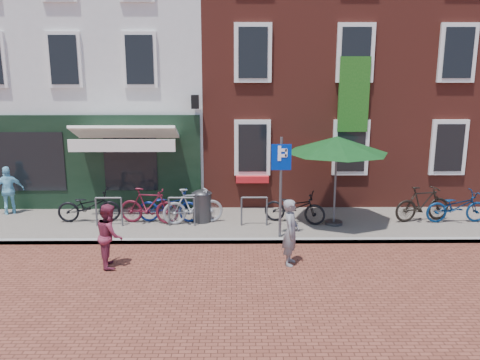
{
  "coord_description": "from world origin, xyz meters",
  "views": [
    {
      "loc": [
        -0.02,
        -11.77,
        4.35
      ],
      "look_at": [
        0.11,
        1.24,
        1.39
      ],
      "focal_mm": 36.65,
      "sensor_mm": 36.0,
      "label": 1
    }
  ],
  "objects_px": {
    "parking_sign": "(281,173)",
    "bicycle_1": "(149,206)",
    "cafe_person": "(9,190)",
    "bicycle_3": "(193,206)",
    "bicycle_2": "(169,206)",
    "bicycle_6": "(457,206)",
    "bicycle_5": "(423,204)",
    "parasol": "(337,141)",
    "woman": "(291,232)",
    "boy": "(110,235)",
    "bicycle_0": "(89,206)",
    "litter_bin": "(202,204)",
    "bicycle_4": "(295,207)"
  },
  "relations": [
    {
      "from": "bicycle_6",
      "to": "bicycle_3",
      "type": "bearing_deg",
      "value": 87.66
    },
    {
      "from": "bicycle_4",
      "to": "bicycle_6",
      "type": "xyz_separation_m",
      "value": [
        4.58,
        0.02,
        0.0
      ]
    },
    {
      "from": "parasol",
      "to": "bicycle_1",
      "type": "bearing_deg",
      "value": 178.5
    },
    {
      "from": "litter_bin",
      "to": "parking_sign",
      "type": "height_order",
      "value": "parking_sign"
    },
    {
      "from": "parasol",
      "to": "bicycle_5",
      "type": "relative_size",
      "value": 1.65
    },
    {
      "from": "bicycle_2",
      "to": "bicycle_4",
      "type": "height_order",
      "value": "same"
    },
    {
      "from": "parasol",
      "to": "boy",
      "type": "bearing_deg",
      "value": -154.32
    },
    {
      "from": "boy",
      "to": "bicycle_5",
      "type": "bearing_deg",
      "value": -86.39
    },
    {
      "from": "boy",
      "to": "bicycle_0",
      "type": "xyz_separation_m",
      "value": [
        -1.34,
        2.98,
        -0.16
      ]
    },
    {
      "from": "boy",
      "to": "bicycle_5",
      "type": "distance_m",
      "value": 8.64
    },
    {
      "from": "parking_sign",
      "to": "boy",
      "type": "bearing_deg",
      "value": -157.83
    },
    {
      "from": "litter_bin",
      "to": "bicycle_2",
      "type": "bearing_deg",
      "value": -179.07
    },
    {
      "from": "boy",
      "to": "bicycle_2",
      "type": "relative_size",
      "value": 0.83
    },
    {
      "from": "woman",
      "to": "bicycle_4",
      "type": "xyz_separation_m",
      "value": [
        0.42,
        2.75,
        -0.2
      ]
    },
    {
      "from": "cafe_person",
      "to": "bicycle_3",
      "type": "height_order",
      "value": "cafe_person"
    },
    {
      "from": "bicycle_2",
      "to": "bicycle_6",
      "type": "bearing_deg",
      "value": -88.42
    },
    {
      "from": "woman",
      "to": "boy",
      "type": "height_order",
      "value": "woman"
    },
    {
      "from": "parasol",
      "to": "bicycle_1",
      "type": "xyz_separation_m",
      "value": [
        -5.17,
        0.14,
        -1.83
      ]
    },
    {
      "from": "parking_sign",
      "to": "parasol",
      "type": "height_order",
      "value": "parking_sign"
    },
    {
      "from": "parking_sign",
      "to": "parasol",
      "type": "bearing_deg",
      "value": 33.51
    },
    {
      "from": "boy",
      "to": "cafe_person",
      "type": "relative_size",
      "value": 1.0
    },
    {
      "from": "bicycle_0",
      "to": "bicycle_4",
      "type": "distance_m",
      "value": 5.81
    },
    {
      "from": "parasol",
      "to": "bicycle_2",
      "type": "xyz_separation_m",
      "value": [
        -4.63,
        0.28,
        -1.88
      ]
    },
    {
      "from": "cafe_person",
      "to": "litter_bin",
      "type": "bearing_deg",
      "value": 144.38
    },
    {
      "from": "parking_sign",
      "to": "boy",
      "type": "xyz_separation_m",
      "value": [
        -3.96,
        -1.61,
        -1.08
      ]
    },
    {
      "from": "bicycle_1",
      "to": "bicycle_3",
      "type": "bearing_deg",
      "value": -83.18
    },
    {
      "from": "litter_bin",
      "to": "parking_sign",
      "type": "relative_size",
      "value": 0.38
    },
    {
      "from": "litter_bin",
      "to": "cafe_person",
      "type": "xyz_separation_m",
      "value": [
        -5.8,
        0.8,
        0.21
      ]
    },
    {
      "from": "boy",
      "to": "bicycle_2",
      "type": "bearing_deg",
      "value": -33.69
    },
    {
      "from": "bicycle_0",
      "to": "bicycle_3",
      "type": "xyz_separation_m",
      "value": [
        2.96,
        -0.2,
        0.05
      ]
    },
    {
      "from": "cafe_person",
      "to": "bicycle_3",
      "type": "bearing_deg",
      "value": 142.14
    },
    {
      "from": "bicycle_5",
      "to": "bicycle_1",
      "type": "bearing_deg",
      "value": 78.61
    },
    {
      "from": "bicycle_1",
      "to": "bicycle_2",
      "type": "xyz_separation_m",
      "value": [
        0.54,
        0.14,
        -0.05
      ]
    },
    {
      "from": "woman",
      "to": "cafe_person",
      "type": "xyz_separation_m",
      "value": [
        -7.99,
        3.71,
        0.06
      ]
    },
    {
      "from": "woman",
      "to": "bicycle_2",
      "type": "xyz_separation_m",
      "value": [
        -3.13,
        2.89,
        -0.2
      ]
    },
    {
      "from": "litter_bin",
      "to": "bicycle_6",
      "type": "distance_m",
      "value": 7.19
    },
    {
      "from": "bicycle_1",
      "to": "bicycle_5",
      "type": "height_order",
      "value": "same"
    },
    {
      "from": "parasol",
      "to": "bicycle_5",
      "type": "xyz_separation_m",
      "value": [
        2.57,
        0.27,
        -1.83
      ]
    },
    {
      "from": "parking_sign",
      "to": "bicycle_5",
      "type": "xyz_separation_m",
      "value": [
        4.17,
        1.33,
        -1.2
      ]
    },
    {
      "from": "parking_sign",
      "to": "bicycle_6",
      "type": "height_order",
      "value": "parking_sign"
    },
    {
      "from": "parking_sign",
      "to": "bicycle_4",
      "type": "bearing_deg",
      "value": 66.66
    },
    {
      "from": "bicycle_3",
      "to": "woman",
      "type": "bearing_deg",
      "value": -150.56
    },
    {
      "from": "boy",
      "to": "bicycle_6",
      "type": "height_order",
      "value": "boy"
    },
    {
      "from": "litter_bin",
      "to": "bicycle_4",
      "type": "distance_m",
      "value": 2.61
    },
    {
      "from": "bicycle_6",
      "to": "parking_sign",
      "type": "bearing_deg",
      "value": 100.68
    },
    {
      "from": "parking_sign",
      "to": "bicycle_1",
      "type": "distance_m",
      "value": 3.95
    },
    {
      "from": "bicycle_1",
      "to": "bicycle_2",
      "type": "distance_m",
      "value": 0.56
    },
    {
      "from": "parasol",
      "to": "bicycle_6",
      "type": "xyz_separation_m",
      "value": [
        3.5,
        0.15,
        -1.88
      ]
    },
    {
      "from": "bicycle_1",
      "to": "bicycle_2",
      "type": "height_order",
      "value": "bicycle_1"
    },
    {
      "from": "boy",
      "to": "bicycle_4",
      "type": "distance_m",
      "value": 5.28
    }
  ]
}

